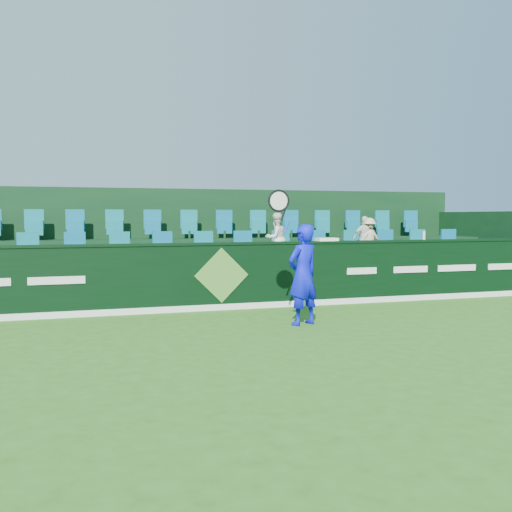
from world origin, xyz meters
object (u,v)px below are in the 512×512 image
object	(u,v)px
spectator_right	(369,240)
drinks_bottle	(424,235)
spectator_left	(276,238)
spectator_middle	(365,239)
tennis_player	(303,274)
towel	(327,239)

from	to	relation	value
spectator_right	drinks_bottle	xyz separation A→B (m)	(0.78, -1.12, 0.13)
spectator_left	spectator_middle	world-z (taller)	spectator_left
spectator_middle	spectator_left	bearing A→B (deg)	3.31
spectator_left	spectator_middle	xyz separation A→B (m)	(2.25, 0.00, -0.04)
tennis_player	spectator_left	xyz separation A→B (m)	(0.60, 3.14, 0.49)
spectator_middle	drinks_bottle	distance (m)	1.42
spectator_middle	drinks_bottle	xyz separation A→B (m)	(0.87, -1.12, 0.11)
tennis_player	towel	xyz separation A→B (m)	(1.35, 2.02, 0.50)
spectator_middle	towel	world-z (taller)	spectator_middle
spectator_middle	spectator_right	bearing A→B (deg)	-176.69
tennis_player	spectator_right	distance (m)	4.32
towel	drinks_bottle	xyz separation A→B (m)	(2.37, 0.00, 0.06)
tennis_player	towel	world-z (taller)	tennis_player
tennis_player	spectator_left	distance (m)	3.23
towel	tennis_player	bearing A→B (deg)	-123.78
tennis_player	spectator_right	size ratio (longest dim) A/B	2.29
spectator_middle	towel	size ratio (longest dim) A/B	2.45
towel	spectator_right	bearing A→B (deg)	35.06
spectator_right	towel	bearing A→B (deg)	24.96
spectator_right	towel	size ratio (longest dim) A/B	2.36
towel	drinks_bottle	distance (m)	2.37
spectator_right	towel	world-z (taller)	spectator_right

